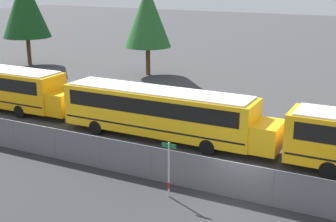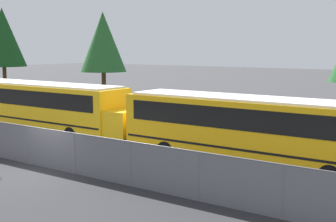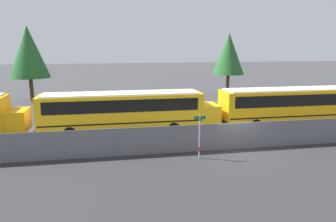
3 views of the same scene
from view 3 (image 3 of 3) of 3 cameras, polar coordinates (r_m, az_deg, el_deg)
The scene contains 8 objects.
ground_plane at distance 21.81m, azimuth 11.96°, elevation -6.48°, with size 200.00×200.00×0.00m, color #38383A.
road_strip at distance 16.81m, azimuth 19.96°, elevation -12.50°, with size 103.11×12.00×0.01m.
fence at distance 21.55m, azimuth 12.06°, elevation -4.22°, with size 69.18×0.07×1.75m.
school_bus_1 at distance 25.04m, azimuth -7.32°, elevation 0.35°, with size 13.73×2.58×3.09m.
school_bus_2 at distance 29.25m, azimuth 21.39°, elevation 1.26°, with size 13.73×2.58×3.09m.
street_sign at distance 19.37m, azimuth 5.50°, elevation -4.25°, with size 0.70×0.09×2.62m.
tree_1 at distance 41.50m, azimuth -23.13°, elevation 9.42°, with size 4.57×4.57×8.76m.
tree_2 at distance 43.58m, azimuth 10.53°, elevation 9.74°, with size 4.06×4.06×8.08m.
Camera 3 is at (-8.17, -19.09, 6.66)m, focal length 35.00 mm.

